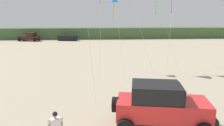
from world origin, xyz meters
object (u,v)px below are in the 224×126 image
object	(u,v)px
distant_pickup	(30,37)
kite_red_delta	(115,1)
jeep	(161,105)
distant_sedan	(68,38)

from	to	relation	value
distant_pickup	kite_red_delta	bearing A→B (deg)	-59.00
jeep	distant_sedan	world-z (taller)	jeep
distant_pickup	distant_sedan	world-z (taller)	distant_pickup
distant_pickup	jeep	bearing A→B (deg)	-66.26
jeep	kite_red_delta	distance (m)	14.22
jeep	distant_pickup	size ratio (longest dim) A/B	1.03
jeep	distant_sedan	size ratio (longest dim) A/B	1.19
jeep	distant_pickup	bearing A→B (deg)	113.74
jeep	distant_sedan	xyz separation A→B (m)	(-9.64, 41.34, -0.60)
distant_sedan	jeep	bearing A→B (deg)	-64.20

